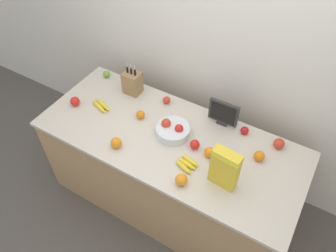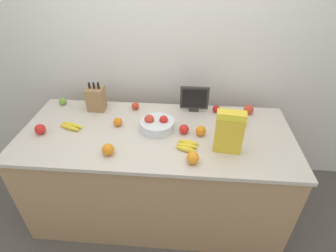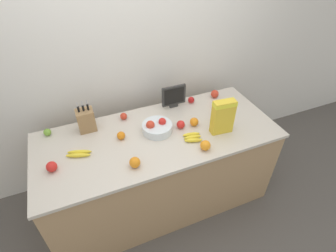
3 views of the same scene
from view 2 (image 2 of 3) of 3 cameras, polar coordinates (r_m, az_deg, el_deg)
ground_plane at (r=2.67m, az=-2.13°, el=-16.97°), size 14.00×14.00×0.00m
wall_back at (r=2.44m, az=-1.00°, el=15.83°), size 9.00×0.06×2.60m
counter at (r=2.33m, az=-2.36°, el=-10.20°), size 2.12×0.89×0.89m
knife_block at (r=2.37m, az=-15.38°, el=5.74°), size 0.15×0.12×0.30m
small_monitor at (r=2.25m, az=5.77°, el=5.96°), size 0.24×0.03×0.23m
cereal_box at (r=1.81m, az=13.22°, el=-0.95°), size 0.20×0.10×0.32m
fruit_bowl at (r=2.05m, az=-2.40°, el=0.35°), size 0.27×0.27×0.13m
banana_bunch_left at (r=1.89m, az=4.19°, el=-4.32°), size 0.17×0.15×0.04m
banana_bunch_right at (r=2.21m, az=-20.34°, el=-0.05°), size 0.21×0.13×0.04m
apple_by_knife_block at (r=2.31m, az=10.46°, el=3.69°), size 0.07×0.07×0.07m
apple_rear at (r=2.35m, az=17.14°, el=3.45°), size 0.08×0.08×0.08m
apple_leftmost at (r=2.23m, az=-26.06°, el=-0.63°), size 0.08×0.08×0.08m
apple_middle at (r=2.01m, az=3.50°, el=-0.68°), size 0.07×0.07×0.07m
apple_front at (r=2.33m, az=-7.13°, el=4.36°), size 0.07×0.07×0.07m
apple_rightmost at (r=2.57m, az=-21.92°, el=4.99°), size 0.06×0.06×0.06m
orange_mid_right at (r=2.01m, az=7.13°, el=-1.02°), size 0.08×0.08×0.08m
orange_front_right at (r=1.86m, az=-12.93°, el=-5.01°), size 0.08×0.08×0.08m
orange_near_bowl at (r=2.13m, az=-10.87°, el=0.89°), size 0.07×0.07×0.07m
orange_back_center at (r=1.75m, az=5.41°, el=-6.91°), size 0.09×0.09×0.09m
orange_front_center at (r=2.18m, az=15.71°, el=0.96°), size 0.08×0.08×0.08m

